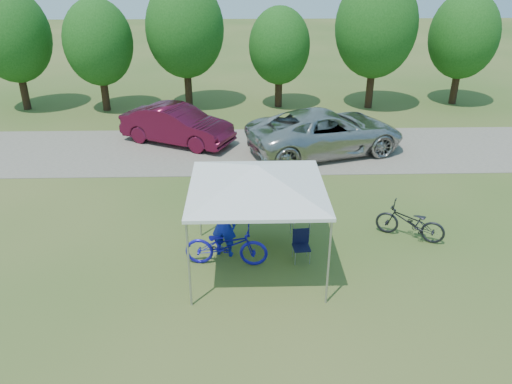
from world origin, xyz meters
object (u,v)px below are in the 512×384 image
folding_table (260,217)px  sedan (177,125)px  folding_chair (301,242)px  bike_blue (226,245)px  cyclist (224,225)px  bike_dark (410,222)px  cooler (242,209)px  minivan (326,132)px

folding_table → sedan: (-3.08, 7.67, 0.07)m
folding_table → folding_chair: 1.40m
bike_blue → cyclist: bearing=14.4°
bike_dark → sedan: (-7.15, 7.68, 0.29)m
bike_blue → sedan: bearing=19.1°
folding_chair → bike_dark: size_ratio=0.44×
cooler → bike_blue: 1.27m
folding_table → minivan: minivan is taller
minivan → sedan: size_ratio=1.31×
cooler → sedan: (-2.59, 7.67, -0.16)m
bike_blue → minivan: (3.64, 7.58, 0.32)m
minivan → sedan: minivan is taller
folding_chair → cyclist: cyclist is taller
cooler → sedan: sedan is taller
cooler → bike_dark: (4.56, -0.02, -0.45)m
folding_chair → cooler: size_ratio=1.59×
cyclist → bike_blue: 0.56m
folding_table → bike_blue: 1.45m
cooler → bike_dark: 4.58m
bike_dark → cyclist: bearing=-54.7°
folding_table → minivan: 7.01m
folding_chair → bike_blue: (-1.88, -0.18, 0.06)m
cyclist → bike_blue: (0.07, -0.44, -0.34)m
bike_dark → sedan: 10.50m
folding_table → cyclist: bearing=-143.7°
bike_dark → folding_table: bearing=-62.7°
folding_table → sedan: bearing=111.9°
cyclist → bike_dark: size_ratio=0.95×
bike_blue → sedan: (-2.20, 8.80, 0.24)m
folding_chair → sedan: size_ratio=0.18×
cooler → minivan: minivan is taller
cooler → cyclist: 0.84m
cooler → minivan: bearing=63.2°
cyclist → minivan: 8.04m
cooler → cyclist: (-0.46, -0.70, -0.06)m
cooler → bike_dark: cooler is taller
cyclist → bike_blue: cyclist is taller
bike_dark → sedan: bearing=-109.5°
cyclist → sedan: bearing=-61.1°
cooler → minivan: 7.21m
cyclist → folding_table: bearing=-129.2°
bike_blue → sedan: sedan is taller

